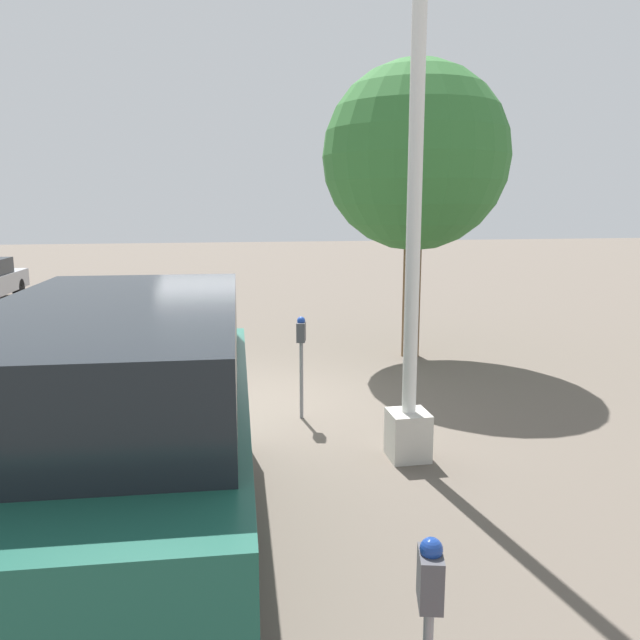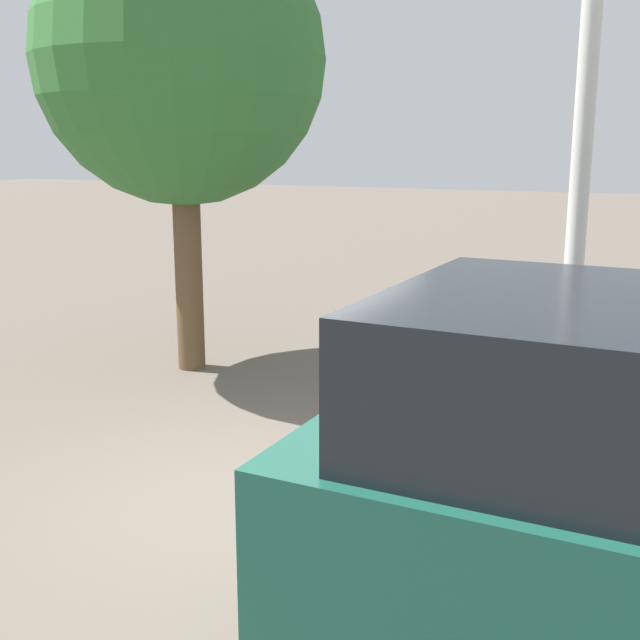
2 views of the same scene
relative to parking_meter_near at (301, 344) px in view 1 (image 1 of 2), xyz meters
The scene contains 6 objects.
ground_plane 1.40m from the parking_meter_near, 140.19° to the right, with size 80.00×80.00×0.00m, color #60564C.
parking_meter_near is the anchor object (origin of this frame).
parking_meter_far 5.49m from the parking_meter_near, ahead, with size 0.22×0.16×1.33m.
lamp_post 2.10m from the parking_meter_near, 32.20° to the left, with size 0.44×0.44×6.21m.
parked_van 3.65m from the parking_meter_near, 32.05° to the right, with size 4.96×2.28×2.11m.
street_tree 4.83m from the parking_meter_near, 140.38° to the left, with size 3.38×3.38×5.39m.
Camera 1 is at (8.73, -0.60, 2.85)m, focal length 35.00 mm.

